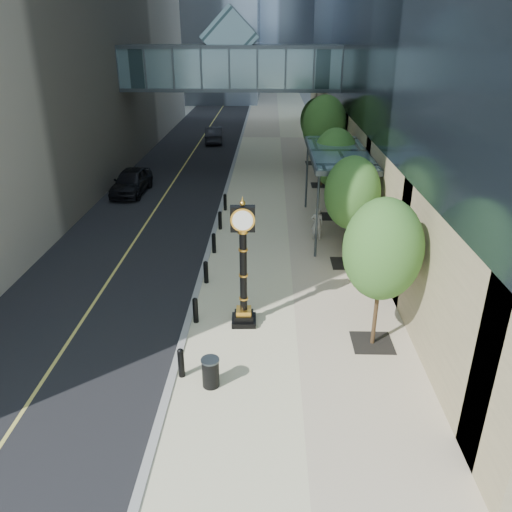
# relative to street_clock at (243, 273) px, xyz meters

# --- Properties ---
(ground) EXTENTS (320.00, 320.00, 0.00)m
(ground) POSITION_rel_street_clock_xyz_m (0.92, -4.19, -2.12)
(ground) COLOR gray
(ground) RESTS_ON ground
(road) EXTENTS (8.00, 180.00, 0.02)m
(road) POSITION_rel_street_clock_xyz_m (-6.08, 35.81, -2.11)
(road) COLOR black
(road) RESTS_ON ground
(sidewalk) EXTENTS (8.00, 180.00, 0.06)m
(sidewalk) POSITION_rel_street_clock_xyz_m (1.92, 35.81, -2.09)
(sidewalk) COLOR beige
(sidewalk) RESTS_ON ground
(curb) EXTENTS (0.25, 180.00, 0.07)m
(curb) POSITION_rel_street_clock_xyz_m (-2.08, 35.81, -2.08)
(curb) COLOR gray
(curb) RESTS_ON ground
(skywalk) EXTENTS (17.00, 4.20, 5.80)m
(skywalk) POSITION_rel_street_clock_xyz_m (-2.08, 23.81, 5.60)
(skywalk) COLOR slate
(skywalk) RESTS_ON ground
(entrance_canopy) EXTENTS (3.00, 8.00, 4.38)m
(entrance_canopy) POSITION_rel_street_clock_xyz_m (4.40, 9.81, 2.08)
(entrance_canopy) COLOR #383F44
(entrance_canopy) RESTS_ON ground
(bollard_row) EXTENTS (0.20, 16.20, 0.90)m
(bollard_row) POSITION_rel_street_clock_xyz_m (-1.78, 4.81, -1.61)
(bollard_row) COLOR black
(bollard_row) RESTS_ON sidewalk
(street_trees) EXTENTS (2.99, 28.53, 6.14)m
(street_trees) POSITION_rel_street_clock_xyz_m (4.52, 12.56, 1.61)
(street_trees) COLOR black
(street_trees) RESTS_ON sidewalk
(street_clock) EXTENTS (0.92, 0.92, 4.74)m
(street_clock) POSITION_rel_street_clock_xyz_m (0.00, 0.00, 0.00)
(street_clock) COLOR black
(street_clock) RESTS_ON sidewalk
(trash_bin) EXTENTS (0.68, 0.68, 0.90)m
(trash_bin) POSITION_rel_street_clock_xyz_m (-0.82, -3.61, -1.61)
(trash_bin) COLOR black
(trash_bin) RESTS_ON sidewalk
(pedestrian) EXTENTS (0.63, 0.41, 1.72)m
(pedestrian) POSITION_rel_street_clock_xyz_m (3.35, 8.33, -1.20)
(pedestrian) COLOR #BBB5AB
(pedestrian) RESTS_ON sidewalk
(car_near) EXTENTS (2.11, 4.90, 1.65)m
(car_near) POSITION_rel_street_clock_xyz_m (-8.33, 16.22, -1.27)
(car_near) COLOR black
(car_near) RESTS_ON road
(car_far) EXTENTS (2.00, 4.72, 1.52)m
(car_far) POSITION_rel_street_clock_xyz_m (-4.63, 33.29, -1.34)
(car_far) COLOR black
(car_far) RESTS_ON road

